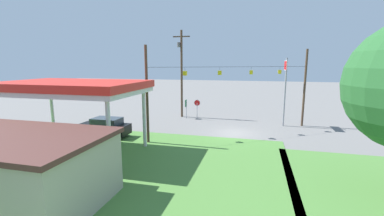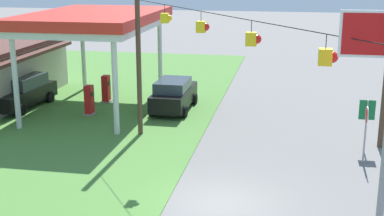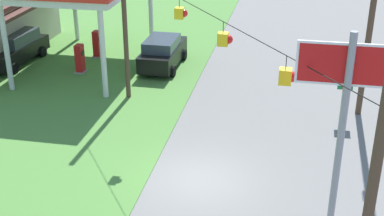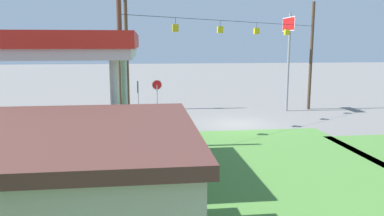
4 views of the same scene
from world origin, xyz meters
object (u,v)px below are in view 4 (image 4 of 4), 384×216
Objects in this scene: route_sign at (138,90)px; utility_pole_main at (126,32)px; fuel_pump_near at (41,157)px; stop_sign_roadside at (157,88)px; stop_sign_overhead at (289,41)px; car_at_pumps_front at (29,129)px.

utility_pole_main reaches higher than route_sign.
fuel_pump_near is 0.68× the size of stop_sign_roadside.
fuel_pump_near is 0.22× the size of stop_sign_overhead.
route_sign is 4.60m from utility_pole_main.
fuel_pump_near is at bearing 80.22° from utility_pole_main.
stop_sign_overhead is (-16.88, -8.79, 4.47)m from car_at_pumps_front.
stop_sign_overhead reaches higher than car_at_pumps_front.
fuel_pump_near is 20.62m from stop_sign_overhead.
stop_sign_overhead is 0.68× the size of utility_pole_main.
stop_sign_roadside reaches higher than fuel_pump_near.
stop_sign_overhead is 12.66m from utility_pole_main.
stop_sign_overhead is 12.26m from route_sign.
stop_sign_overhead reaches higher than stop_sign_roadside.
car_at_pumps_front is at bearing 62.26° from route_sign.
stop_sign_overhead is at bearing -151.92° from car_at_pumps_front.
fuel_pump_near is 4.80m from car_at_pumps_front.
utility_pole_main is (-4.41, -10.83, 5.19)m from car_at_pumps_front.
route_sign reaches higher than fuel_pump_near.
stop_sign_roadside is 0.23× the size of utility_pole_main.
utility_pole_main is (-2.63, -15.29, 5.35)m from fuel_pump_near.
stop_sign_roadside is 10.80m from stop_sign_overhead.
utility_pole_main is (12.47, -2.04, 0.73)m from stop_sign_overhead.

